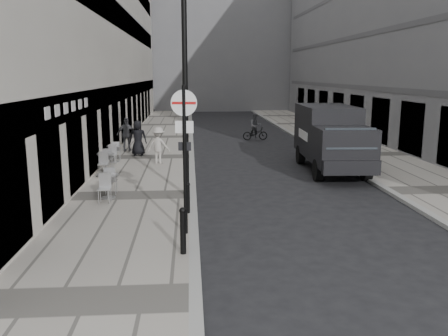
% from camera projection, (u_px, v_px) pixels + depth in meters
% --- Properties ---
extents(sidewalk, '(4.00, 60.00, 0.12)m').
position_uv_depth(sidewalk, '(152.00, 158.00, 23.61)').
color(sidewalk, '#9E988E').
rests_on(sidewalk, ground).
extents(far_sidewalk, '(4.00, 60.00, 0.12)m').
position_uv_depth(far_sidewalk, '(367.00, 155.00, 24.38)').
color(far_sidewalk, '#9E988E').
rests_on(far_sidewalk, ground).
extents(building_far, '(24.00, 16.00, 22.00)m').
position_uv_depth(building_far, '(201.00, 18.00, 58.89)').
color(building_far, slate).
rests_on(building_far, ground).
extents(sign_post, '(0.65, 0.14, 3.78)m').
position_uv_depth(sign_post, '(185.00, 140.00, 11.78)').
color(sign_post, black).
rests_on(sign_post, sidewalk).
extents(lamppost, '(0.31, 0.31, 6.82)m').
position_uv_depth(lamppost, '(185.00, 82.00, 15.37)').
color(lamppost, black).
rests_on(lamppost, sidewalk).
extents(bollard_near, '(0.14, 0.14, 1.02)m').
position_uv_depth(bollard_near, '(183.00, 232.00, 10.76)').
color(bollard_near, black).
rests_on(bollard_near, sidewalk).
extents(bollard_far, '(0.12, 0.12, 0.87)m').
position_uv_depth(bollard_far, '(188.00, 199.00, 13.96)').
color(bollard_far, black).
rests_on(bollard_far, sidewalk).
extents(panel_van, '(2.44, 6.01, 2.79)m').
position_uv_depth(panel_van, '(331.00, 135.00, 20.48)').
color(panel_van, black).
rests_on(panel_van, ground).
extents(cyclist, '(1.62, 0.67, 1.71)m').
position_uv_depth(cyclist, '(255.00, 130.00, 30.28)').
color(cyclist, black).
rests_on(cyclist, ground).
extents(pedestrian_a, '(1.06, 0.45, 1.79)m').
position_uv_depth(pedestrian_a, '(127.00, 135.00, 25.04)').
color(pedestrian_a, '#4D4D52').
rests_on(pedestrian_a, sidewalk).
extents(pedestrian_b, '(1.23, 0.96, 1.68)m').
position_uv_depth(pedestrian_b, '(159.00, 145.00, 21.64)').
color(pedestrian_b, '#B2ABA4').
rests_on(pedestrian_b, sidewalk).
extents(pedestrian_c, '(0.92, 0.65, 1.77)m').
position_uv_depth(pedestrian_c, '(138.00, 138.00, 23.82)').
color(pedestrian_c, black).
rests_on(pedestrian_c, sidewalk).
extents(cafe_table_near, '(0.72, 1.64, 0.93)m').
position_uv_depth(cafe_table_near, '(108.00, 184.00, 15.64)').
color(cafe_table_near, '#B5B5B7').
rests_on(cafe_table_near, sidewalk).
extents(cafe_table_mid, '(0.69, 1.56, 0.89)m').
position_uv_depth(cafe_table_mid, '(114.00, 152.00, 22.07)').
color(cafe_table_mid, silver).
rests_on(cafe_table_mid, sidewalk).
extents(cafe_table_far, '(0.72, 1.63, 0.93)m').
position_uv_depth(cafe_table_far, '(106.00, 161.00, 19.76)').
color(cafe_table_far, '#ABABAD').
rests_on(cafe_table_far, sidewalk).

